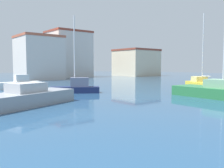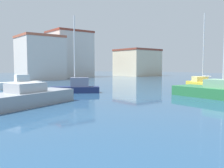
% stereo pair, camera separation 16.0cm
% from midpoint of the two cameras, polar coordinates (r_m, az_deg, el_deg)
% --- Properties ---
extents(water, '(160.00, 160.00, 0.00)m').
position_cam_midpoint_polar(water, '(28.06, -9.12, -1.61)').
color(water, navy).
rests_on(water, ground).
extents(sailboat_green_behind_lamppost, '(3.36, 9.12, 11.73)m').
position_cam_midpoint_polar(sailboat_green_behind_lamppost, '(23.45, 24.67, -1.67)').
color(sailboat_green_behind_lamppost, '#28703D').
rests_on(sailboat_green_behind_lamppost, water).
extents(motorboat_grey_outer_mooring, '(8.62, 5.44, 1.66)m').
position_cam_midpoint_polar(motorboat_grey_outer_mooring, '(18.28, -20.65, -3.14)').
color(motorboat_grey_outer_mooring, gray).
rests_on(motorboat_grey_outer_mooring, water).
extents(sailboat_navy_distant_east, '(5.19, 4.08, 8.14)m').
position_cam_midpoint_polar(sailboat_navy_distant_east, '(25.86, -8.72, -0.72)').
color(sailboat_navy_distant_east, '#19234C').
rests_on(sailboat_navy_distant_east, water).
extents(motorboat_white_far_left, '(5.50, 1.73, 1.77)m').
position_cam_midpoint_polar(motorboat_white_far_left, '(33.04, -21.24, 0.06)').
color(motorboat_white_far_left, white).
rests_on(motorboat_white_far_left, water).
extents(sailboat_yellow_near_pier, '(5.23, 6.50, 9.98)m').
position_cam_midpoint_polar(sailboat_yellow_near_pier, '(35.30, 20.42, 0.24)').
color(sailboat_yellow_near_pier, gold).
rests_on(sailboat_yellow_near_pier, water).
extents(yacht_club, '(8.50, 8.45, 9.24)m').
position_cam_midpoint_polar(yacht_club, '(53.39, -17.10, 6.03)').
color(yacht_club, beige).
rests_on(yacht_club, ground).
extents(waterfront_apartments, '(9.91, 8.82, 11.75)m').
position_cam_midpoint_polar(waterfront_apartments, '(63.21, -10.38, 7.00)').
color(waterfront_apartments, beige).
rests_on(waterfront_apartments, ground).
extents(warehouse_block, '(10.58, 10.19, 7.67)m').
position_cam_midpoint_polar(warehouse_block, '(70.22, 5.71, 5.11)').
color(warehouse_block, beige).
rests_on(warehouse_block, ground).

